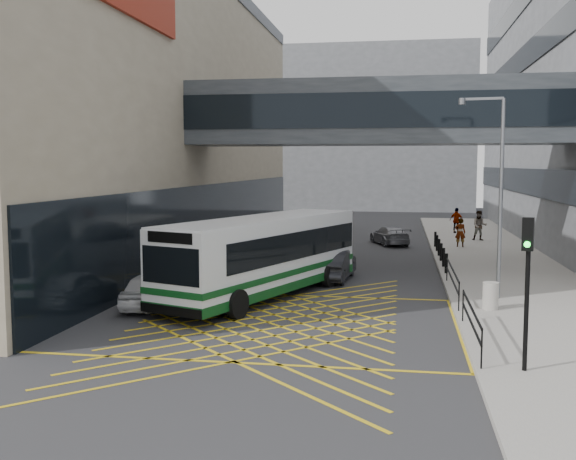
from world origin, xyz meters
The scene contains 18 objects.
ground centered at (0.00, 0.00, 0.00)m, with size 120.00×120.00×0.00m, color #333335.
building_whsmith centered at (-17.98, 16.00, 8.00)m, with size 24.17×42.00×16.00m.
building_far centered at (-2.00, 60.00, 9.00)m, with size 28.00×16.00×18.00m, color slate.
skybridge centered at (3.00, 12.00, 7.50)m, with size 20.00×4.10×3.00m.
pavement centered at (9.00, 15.00, 0.08)m, with size 6.00×54.00×0.16m, color #A29D94.
box_junction centered at (0.00, 0.00, 0.00)m, with size 12.00×9.00×0.01m.
bus centered at (-0.93, 4.15, 1.64)m, with size 6.19×11.06×3.05m.
car_white centered at (-4.50, 1.56, 0.65)m, with size 1.68×4.10×1.30m, color silver.
car_dark centered at (1.29, 8.31, 0.68)m, with size 1.70×4.34×1.36m, color black.
car_silver centered at (3.52, 21.96, 0.62)m, with size 1.69×4.01×1.25m, color gray.
traffic_light centered at (7.12, -4.57, 2.56)m, with size 0.29×0.44×3.68m.
street_lamp centered at (7.60, 4.53, 4.32)m, with size 1.66×0.43×7.31m.
litter_bin centered at (7.24, 2.50, 0.62)m, with size 0.53×0.53×0.92m, color #ADA89E.
kerb_railings centered at (6.15, 1.78, 0.88)m, with size 0.05×12.54×1.00m.
bollards centered at (6.25, 15.00, 0.61)m, with size 0.14×10.14×0.90m.
pedestrian_a centered at (7.70, 20.15, 1.01)m, with size 0.68×0.48×1.70m, color gray.
pedestrian_b centered at (9.22, 23.82, 1.12)m, with size 0.93×0.54×1.91m, color gray.
pedestrian_c centered at (8.14, 28.36, 1.06)m, with size 1.06×0.51×1.80m, color gray.
Camera 1 is at (4.17, -20.86, 5.06)m, focal length 42.00 mm.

